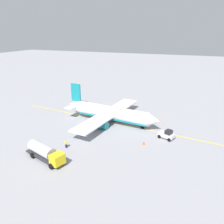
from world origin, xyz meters
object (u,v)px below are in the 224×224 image
Objects in this scene: pushback_tug at (167,134)px; safety_cone_nose at (160,122)px; safety_cone_wingtip at (144,143)px; airplane at (110,113)px; refueling_worker at (66,144)px; fuel_tanker at (45,152)px.

safety_cone_nose is at bearing 110.02° from pushback_tug.
airplane is at bearing 141.65° from safety_cone_wingtip.
pushback_tug is at bearing 32.83° from refueling_worker.
airplane reaches higher than pushback_tug.
pushback_tug is at bearing 41.95° from fuel_tanker.
refueling_worker is (0.96, 5.82, -0.90)m from fuel_tanker.
fuel_tanker is 32.55m from safety_cone_nose.
refueling_worker is 17.12m from safety_cone_wingtip.
safety_cone_wingtip is at bearing 26.83° from refueling_worker.
pushback_tug reaches higher than refueling_worker.
pushback_tug is (16.23, -4.56, -1.59)m from airplane.
airplane is 23.41m from fuel_tanker.
fuel_tanker reaches higher than safety_cone_nose.
fuel_tanker is at bearing -140.15° from safety_cone_wingtip.
airplane is 50.69× the size of safety_cone_nose.
safety_cone_wingtip is at bearing -131.22° from pushback_tug.
fuel_tanker is 13.93× the size of safety_cone_wingtip.
airplane reaches higher than refueling_worker.
fuel_tanker is 2.47× the size of pushback_tug.
fuel_tanker reaches higher than refueling_worker.
pushback_tug is at bearing 48.78° from safety_cone_wingtip.
fuel_tanker reaches higher than safety_cone_wingtip.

